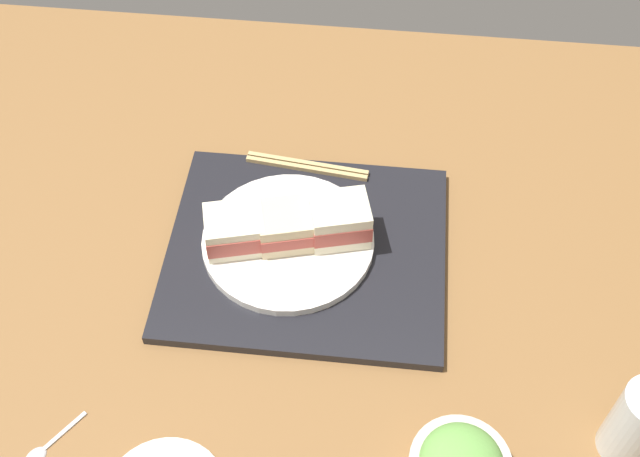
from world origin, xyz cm
name	(u,v)px	position (x,y,z in cm)	size (l,w,h in cm)	color
ground_plane	(326,256)	(0.00, 0.00, -1.50)	(140.00, 100.00, 3.00)	brown
serving_tray	(306,251)	(2.63, 1.03, 0.75)	(38.25, 33.09, 1.50)	black
sandwich_plate	(288,241)	(5.20, 0.61, 2.12)	(23.79, 23.79, 1.24)	white
sandwich_near	(340,220)	(-1.75, -0.86, 5.79)	(9.27, 8.35, 6.10)	#EFE5C1
sandwich_middle	(287,226)	(5.20, 0.61, 5.41)	(9.22, 8.42, 5.35)	beige
sandwich_far	(235,230)	(12.15, 2.08, 5.45)	(9.31, 8.43, 5.41)	#EFE5C1
chopsticks_pair	(307,166)	(4.28, -13.91, 1.85)	(18.57, 3.76, 0.70)	tan
drinking_glass	(638,424)	(-37.75, 24.93, 5.91)	(6.35, 6.35, 11.83)	silver
teaspoon	(43,449)	(30.03, 32.82, 0.36)	(6.08, 7.88, 0.80)	silver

